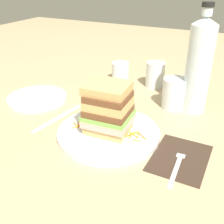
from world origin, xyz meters
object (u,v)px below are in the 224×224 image
at_px(sandwich, 107,109).
at_px(water_bottle, 199,65).
at_px(main_plate, 107,132).
at_px(empty_tumbler_0, 156,75).
at_px(empty_tumbler_1, 120,72).
at_px(knife, 56,119).
at_px(napkin_dark, 180,158).
at_px(side_plate, 37,98).
at_px(fork, 178,162).
at_px(juice_glass, 174,95).

height_order(sandwich, water_bottle, water_bottle).
bearing_deg(sandwich, main_plate, -79.49).
bearing_deg(empty_tumbler_0, empty_tumbler_1, -178.07).
bearing_deg(knife, sandwich, -3.06).
height_order(knife, empty_tumbler_1, empty_tumbler_1).
height_order(napkin_dark, side_plate, side_plate).
bearing_deg(fork, empty_tumbler_1, 129.12).
height_order(main_plate, juice_glass, juice_glass).
xyz_separation_m(knife, juice_glass, (0.29, 0.23, 0.04)).
relative_size(empty_tumbler_0, side_plate, 0.47).
distance_m(empty_tumbler_0, side_plate, 0.44).
distance_m(napkin_dark, empty_tumbler_1, 0.52).
bearing_deg(side_plate, water_bottle, 18.58).
bearing_deg(side_plate, fork, -13.84).
height_order(juice_glass, empty_tumbler_0, juice_glass).
xyz_separation_m(empty_tumbler_1, side_plate, (-0.18, -0.29, -0.03)).
xyz_separation_m(knife, empty_tumbler_0, (0.18, 0.37, 0.04)).
distance_m(juice_glass, side_plate, 0.45).
relative_size(knife, water_bottle, 0.63).
xyz_separation_m(main_plate, empty_tumbler_0, (0.01, 0.38, 0.04)).
bearing_deg(fork, juice_glass, 107.42).
bearing_deg(side_plate, knife, -30.16).
distance_m(knife, side_plate, 0.16).
bearing_deg(juice_glass, napkin_dark, -71.35).
xyz_separation_m(fork, knife, (-0.38, 0.05, -0.00)).
distance_m(water_bottle, side_plate, 0.53).
distance_m(sandwich, fork, 0.22).
bearing_deg(napkin_dark, sandwich, 175.73).
bearing_deg(empty_tumbler_1, fork, -50.88).
height_order(fork, knife, fork).
bearing_deg(sandwich, side_plate, 164.03).
bearing_deg(empty_tumbler_1, napkin_dark, -49.40).
bearing_deg(fork, water_bottle, 95.58).
distance_m(water_bottle, empty_tumbler_0, 0.23).
relative_size(juice_glass, water_bottle, 0.30).
distance_m(sandwich, knife, 0.19).
bearing_deg(knife, empty_tumbler_0, 63.82).
height_order(empty_tumbler_1, side_plate, empty_tumbler_1).
height_order(empty_tumbler_0, side_plate, empty_tumbler_0).
height_order(napkin_dark, fork, fork).
distance_m(empty_tumbler_0, empty_tumbler_1, 0.14).
xyz_separation_m(napkin_dark, empty_tumbler_1, (-0.34, 0.39, 0.04)).
relative_size(napkin_dark, empty_tumbler_0, 1.78).
height_order(knife, water_bottle, water_bottle).
height_order(fork, empty_tumbler_1, empty_tumbler_1).
distance_m(sandwich, side_plate, 0.33).
height_order(sandwich, empty_tumbler_0, sandwich).
relative_size(juice_glass, empty_tumbler_0, 1.04).
relative_size(sandwich, empty_tumbler_1, 1.78).
relative_size(main_plate, side_plate, 1.37).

